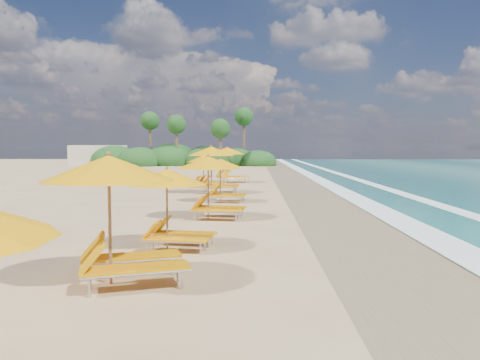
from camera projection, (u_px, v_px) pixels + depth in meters
ground at (240, 210)px, 18.57m from camera, size 160.00×160.00×0.00m
wet_sand at (341, 210)px, 18.43m from camera, size 4.00×160.00×0.01m
surf_foam at (410, 210)px, 18.34m from camera, size 4.00×160.00×0.01m
station_1 at (120, 210)px, 8.47m from camera, size 3.09×3.02×2.42m
station_2 at (173, 203)px, 11.44m from camera, size 2.36×2.23×2.02m
station_3 at (213, 183)px, 16.28m from camera, size 2.62×2.48×2.25m
station_4 at (224, 177)px, 21.24m from camera, size 2.33×2.20×2.03m
station_5 at (215, 166)px, 25.35m from camera, size 2.87×2.66×2.62m
station_6 at (206, 169)px, 28.99m from camera, size 2.58×2.52×2.04m
station_7 at (230, 162)px, 32.98m from camera, size 3.44×3.44×2.58m
treeline at (179, 158)px, 64.20m from camera, size 25.80×8.80×9.74m
beach_building at (98, 155)px, 67.05m from camera, size 7.00×5.00×2.80m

